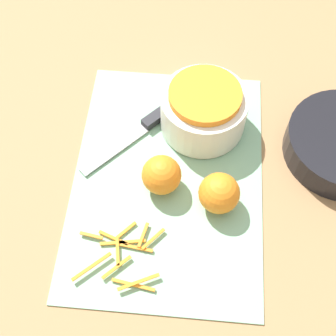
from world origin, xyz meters
name	(u,v)px	position (x,y,z in m)	size (l,w,h in m)	color
ground_plane	(168,178)	(0.00, 0.00, 0.00)	(4.00, 4.00, 0.00)	#9E754C
cutting_board	(168,178)	(0.00, 0.00, 0.00)	(0.47, 0.33, 0.01)	#84B793
bowl_speckled	(204,109)	(-0.12, 0.05, 0.05)	(0.15, 0.15, 0.09)	silver
knife	(151,121)	(-0.11, -0.04, 0.01)	(0.19, 0.18, 0.02)	#232328
orange_left	(219,193)	(0.04, 0.09, 0.04)	(0.07, 0.07, 0.07)	orange
orange_right	(162,175)	(0.02, -0.01, 0.04)	(0.07, 0.07, 0.07)	orange
peel_pile	(123,254)	(0.15, -0.06, 0.01)	(0.12, 0.14, 0.01)	orange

